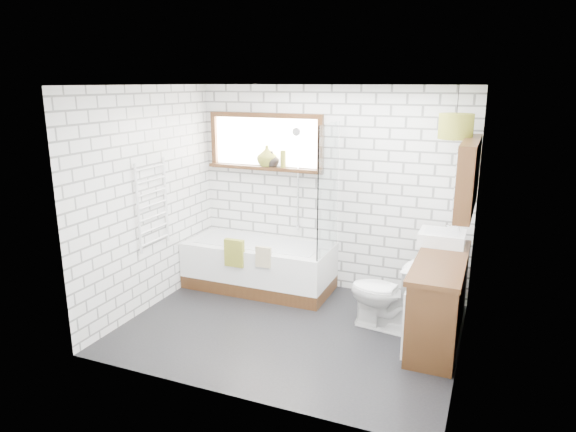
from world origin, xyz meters
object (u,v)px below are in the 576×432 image
at_px(vanity, 439,299).
at_px(pendant, 456,126).
at_px(toilet, 386,294).
at_px(basin, 442,238).
at_px(bathtub, 259,265).

height_order(vanity, pendant, pendant).
relative_size(vanity, toilet, 1.92).
relative_size(toilet, pendant, 2.26).
height_order(vanity, basin, basin).
bearing_deg(toilet, bathtub, -98.64).
distance_m(vanity, pendant, 1.74).
height_order(bathtub, toilet, toilet).
distance_m(toilet, pendant, 1.85).
xyz_separation_m(vanity, basin, (-0.06, 0.50, 0.49)).
xyz_separation_m(bathtub, basin, (2.18, -0.02, 0.62)).
relative_size(bathtub, pendant, 5.31).
relative_size(vanity, pendant, 4.33).
distance_m(basin, toilet, 0.86).
bearing_deg(bathtub, basin, -0.41).
xyz_separation_m(basin, pendant, (0.05, -0.03, 1.18)).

